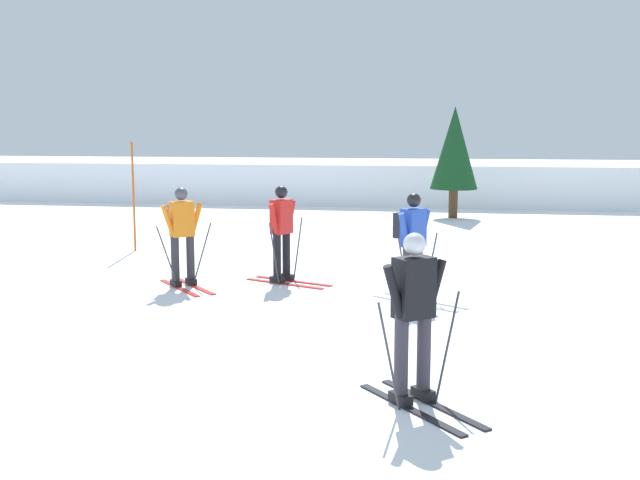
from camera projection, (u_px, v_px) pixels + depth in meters
ground_plane at (138, 374)px, 8.61m from camera, size 120.00×120.00×0.00m
far_snow_ridge at (360, 180)px, 29.49m from camera, size 80.00×6.12×1.43m
skier_red at (282, 231)px, 13.58m from camera, size 1.62×0.97×1.71m
skier_black at (414, 313)px, 7.58m from camera, size 1.32×1.46×1.71m
skier_orange at (182, 231)px, 13.25m from camera, size 1.34×1.45×1.71m
skier_blue at (412, 241)px, 12.10m from camera, size 1.52×1.22×1.71m
trail_marker_pole at (134, 197)px, 17.02m from camera, size 0.05×0.05×2.41m
conifer_far_left at (454, 148)px, 23.18m from camera, size 1.42×1.42×3.35m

